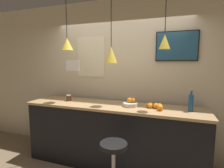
{
  "coord_description": "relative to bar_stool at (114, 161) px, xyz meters",
  "views": [
    {
      "loc": [
        0.95,
        -1.93,
        1.78
      ],
      "look_at": [
        0.0,
        0.75,
        1.41
      ],
      "focal_mm": 28.0,
      "sensor_mm": 36.0,
      "label": 1
    }
  ],
  "objects": [
    {
      "name": "pendant_lamp_middle",
      "position": [
        -0.26,
        0.64,
        1.38
      ],
      "size": [
        0.2,
        0.2,
        1.05
      ],
      "color": "black"
    },
    {
      "name": "orange_pile",
      "position": [
        0.44,
        0.68,
        0.6
      ],
      "size": [
        0.26,
        0.22,
        0.09
      ],
      "color": "orange",
      "rests_on": "service_counter"
    },
    {
      "name": "juice_bottle",
      "position": [
        0.94,
        0.7,
        0.69
      ],
      "size": [
        0.07,
        0.07,
        0.31
      ],
      "color": "navy",
      "rests_on": "service_counter"
    },
    {
      "name": "bar_stool",
      "position": [
        0.0,
        0.0,
        0.0
      ],
      "size": [
        0.39,
        0.39,
        0.75
      ],
      "color": "#B7B7BC",
      "rests_on": "ground_plane"
    },
    {
      "name": "back_wall",
      "position": [
        -0.26,
        1.13,
        0.95
      ],
      "size": [
        8.0,
        0.06,
        2.9
      ],
      "color": "beige",
      "rests_on": "ground_plane"
    },
    {
      "name": "spread_jar",
      "position": [
        -1.11,
        0.7,
        0.61
      ],
      "size": [
        0.08,
        0.08,
        0.11
      ],
      "color": "#562D19",
      "rests_on": "service_counter"
    },
    {
      "name": "wall_poster",
      "position": [
        -0.85,
        1.1,
        1.36
      ],
      "size": [
        0.57,
        0.01,
        0.77
      ],
      "color": "beige"
    },
    {
      "name": "mounted_tv",
      "position": [
        0.71,
        1.08,
        1.52
      ],
      "size": [
        0.66,
        0.04,
        0.48
      ],
      "color": "black"
    },
    {
      "name": "service_counter",
      "position": [
        -0.26,
        0.68,
        0.03
      ],
      "size": [
        2.98,
        0.68,
        1.06
      ],
      "color": "black",
      "rests_on": "ground_plane"
    },
    {
      "name": "pendant_lamp_right",
      "position": [
        0.55,
        0.64,
        1.56
      ],
      "size": [
        0.16,
        0.16,
        0.85
      ],
      "color": "black"
    },
    {
      "name": "hanging_menu_board",
      "position": [
        -0.84,
        0.42,
        1.21
      ],
      "size": [
        0.24,
        0.01,
        0.17
      ],
      "color": "silver"
    },
    {
      "name": "fruit_bowl",
      "position": [
        0.05,
        0.7,
        0.61
      ],
      "size": [
        0.24,
        0.24,
        0.14
      ],
      "color": "beige",
      "rests_on": "service_counter"
    },
    {
      "name": "pendant_lamp_left",
      "position": [
        -1.07,
        0.64,
        1.57
      ],
      "size": [
        0.21,
        0.21,
        0.84
      ],
      "color": "black"
    }
  ]
}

